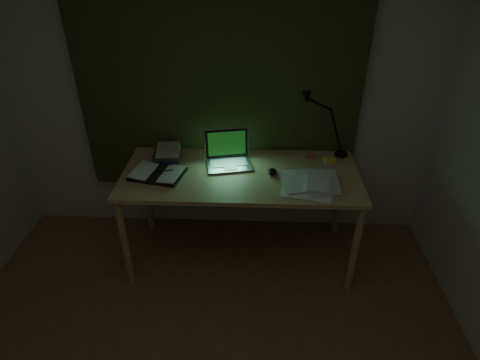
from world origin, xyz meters
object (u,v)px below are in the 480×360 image
object	(u,v)px
desk	(241,216)
desk_lamp	(346,123)
open_textbook	(158,173)
loose_papers	(310,183)
laptop	(229,152)
book_stack	(168,152)

from	to	relation	value
desk	desk_lamp	bearing A→B (deg)	21.25
open_textbook	loose_papers	xyz separation A→B (m)	(1.11, -0.07, -0.01)
laptop	desk	bearing A→B (deg)	-60.60
open_textbook	book_stack	size ratio (longest dim) A/B	1.60
desk	open_textbook	world-z (taller)	open_textbook
desk	laptop	bearing A→B (deg)	131.20
laptop	open_textbook	bearing A→B (deg)	-174.71
open_textbook	desk_lamp	bearing A→B (deg)	26.46
desk	open_textbook	size ratio (longest dim) A/B	4.71
laptop	book_stack	xyz separation A→B (m)	(-0.49, 0.12, -0.08)
loose_papers	laptop	bearing A→B (deg)	158.53
desk_lamp	loose_papers	bearing A→B (deg)	-113.58
desk	book_stack	distance (m)	0.77
open_textbook	desk_lamp	distance (m)	1.48
loose_papers	desk_lamp	distance (m)	0.59
loose_papers	desk_lamp	bearing A→B (deg)	55.93
loose_papers	open_textbook	bearing A→B (deg)	176.28
book_stack	loose_papers	bearing A→B (deg)	-17.77
laptop	loose_papers	distance (m)	0.64
loose_papers	desk_lamp	xyz separation A→B (m)	(0.30, 0.44, 0.27)
laptop	loose_papers	size ratio (longest dim) A/B	1.01
book_stack	loose_papers	size ratio (longest dim) A/B	0.62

